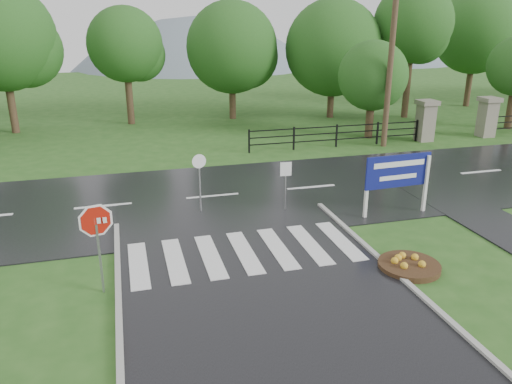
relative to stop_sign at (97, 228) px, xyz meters
name	(u,v)px	position (x,y,z in m)	size (l,w,h in m)	color
ground	(306,363)	(3.90, -3.87, -1.73)	(120.00, 120.00, 0.00)	#29561C
main_road	(213,197)	(3.90, 6.13, -1.73)	(90.00, 8.00, 0.04)	black
crosswalk	(245,252)	(3.90, 1.13, -1.67)	(6.50, 2.80, 0.02)	silver
pillar_west	(426,120)	(16.90, 12.13, -0.55)	(1.00, 1.00, 2.24)	gray
pillar_east	(487,116)	(20.90, 12.13, -0.55)	(1.00, 1.00, 2.24)	gray
fence_west	(337,133)	(11.65, 12.13, -1.01)	(9.58, 0.08, 1.20)	black
hills	(171,172)	(7.39, 61.13, -17.27)	(102.00, 48.00, 48.00)	slate
treeline	(188,124)	(4.90, 20.13, -1.73)	(83.20, 5.20, 10.00)	#1D4F18
stop_sign	(97,228)	(0.00, 0.00, 0.00)	(1.07, 0.28, 2.47)	#939399
estate_billboard	(398,174)	(9.64, 2.69, -0.25)	(2.45, 0.20, 2.15)	silver
flower_bed	(409,265)	(7.99, -0.94, -1.61)	(1.67, 1.67, 0.33)	#332111
reg_sign_small	(286,176)	(6.11, 4.04, -0.44)	(0.40, 0.06, 1.79)	#939399
reg_sign_round	(200,176)	(3.22, 4.70, -0.39)	(0.49, 0.10, 2.10)	#939399
utility_pole_east	(391,60)	(14.16, 11.63, 2.74)	(1.55, 0.41, 8.79)	#473523
entrance_tree_left	(373,76)	(14.31, 13.63, 1.71)	(3.80, 3.80, 5.37)	#3D2B1C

